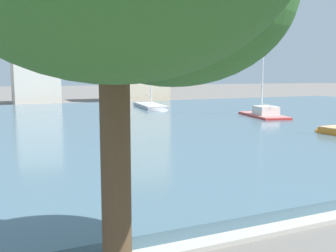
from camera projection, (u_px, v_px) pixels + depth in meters
harbor_water at (69, 126)px, 28.22m from camera, size 91.46×41.82×0.42m
quay_edge_coping at (235, 237)px, 9.16m from camera, size 91.46×0.50×0.12m
sailboat_red at (261, 115)px, 33.18m from camera, size 3.69×6.94×9.20m
sailboat_grey at (152, 108)px, 41.08m from camera, size 3.38×8.77×6.19m
townhouse_wide_warehouse at (34, 66)px, 51.17m from camera, size 5.68×7.51×10.22m
townhouse_tall_gabled at (139, 54)px, 56.18m from camera, size 7.16×6.44×13.73m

